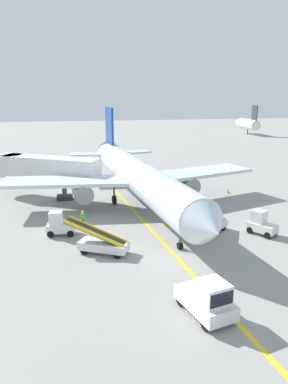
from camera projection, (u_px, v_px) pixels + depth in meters
ground_plane at (177, 259)px, 26.95m from camera, size 300.00×300.00×0.00m
taxi_line_yellow at (156, 235)px, 31.61m from camera, size 8.25×79.63×0.01m
airliner at (137, 175)px, 38.90m from camera, size 28.47×35.34×10.10m
jet_bridge at (40, 168)px, 42.36m from camera, size 12.27×8.79×4.85m
pushback_tug at (207, 299)px, 19.81m from camera, size 2.69×3.94×2.20m
baggage_tug_near_wing at (59, 225)px, 31.36m from camera, size 2.55×1.60×2.10m
baggage_tug_by_cargo_door at (261, 224)px, 31.54m from camera, size 2.36×2.73×2.10m
belt_loader_forward_hold at (102, 243)px, 27.80m from camera, size 5.01×3.42×2.59m
belt_loader_aft_hold at (209, 225)px, 31.75m from camera, size 4.71×4.06×2.59m
ground_crew_marshaller at (83, 219)px, 32.85m from camera, size 0.36×0.24×1.70m
ground_crew_wing_walker at (190, 211)px, 35.23m from camera, size 0.36×0.24×1.70m
safety_cone_nose_left at (228, 191)px, 45.03m from camera, size 0.36×0.36×0.44m
safety_cone_nose_right at (167, 224)px, 33.67m from camera, size 0.36×0.36×0.44m
safety_cone_wingtip_left at (177, 191)px, 45.00m from camera, size 0.36×0.36×0.44m
distant_aircraft_far_left at (248, 124)px, 110.43m from camera, size 3.00×10.10×8.80m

